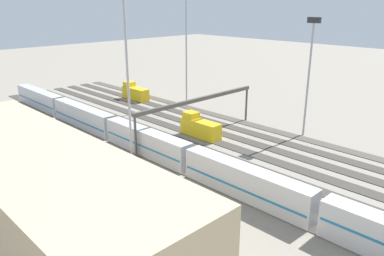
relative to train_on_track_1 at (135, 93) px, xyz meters
The scene contains 16 objects.
ground_plane 39.91m from the train_on_track_1, 165.47° to the left, with size 400.00×400.00×0.00m, color gray.
track_bed_0 38.96m from the train_on_track_1, behind, with size 140.00×2.80×0.12m, color #4C443D.
track_bed_1 38.64m from the train_on_track_1, behind, with size 140.00×2.80×0.12m, color #3D3833.
track_bed_2 38.96m from the train_on_track_1, behind, with size 140.00×2.80×0.12m, color #3D3833.
track_bed_3 39.91m from the train_on_track_1, 165.47° to the left, with size 140.00×2.80×0.12m, color #3D3833.
track_bed_4 41.45m from the train_on_track_1, 158.75° to the left, with size 140.00×2.80×0.12m, color #3D3833.
track_bed_5 43.51m from the train_on_track_1, 152.60° to the left, with size 140.00×2.80×0.12m, color #3D3833.
track_bed_6 46.02m from the train_on_track_1, 147.06° to the left, with size 140.00×2.80×0.12m, color #3D3833.
train_on_track_1 is the anchor object (origin of this frame).
train_on_track_6 45.34m from the train_on_track_1, 146.53° to the left, with size 119.80×3.06×5.00m.
train_on_track_3 38.91m from the train_on_track_1, 165.11° to the left, with size 10.00×3.00×5.00m.
light_mast_0 24.14m from the train_on_track_1, 146.61° to the right, with size 2.80×0.70×32.15m.
light_mast_1 50.66m from the train_on_track_1, 142.93° to the left, with size 2.80×0.70×31.26m.
light_mast_2 55.67m from the train_on_track_1, behind, with size 2.80×0.70×25.60m.
signal_gantry 38.93m from the train_on_track_1, 164.96° to the left, with size 0.70×35.00×8.80m.
maintenance_shed 74.30m from the train_on_track_1, 135.12° to the left, with size 48.52×14.15×12.94m, color tan.
Camera 1 is at (-54.90, 57.24, 28.61)m, focal length 35.59 mm.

